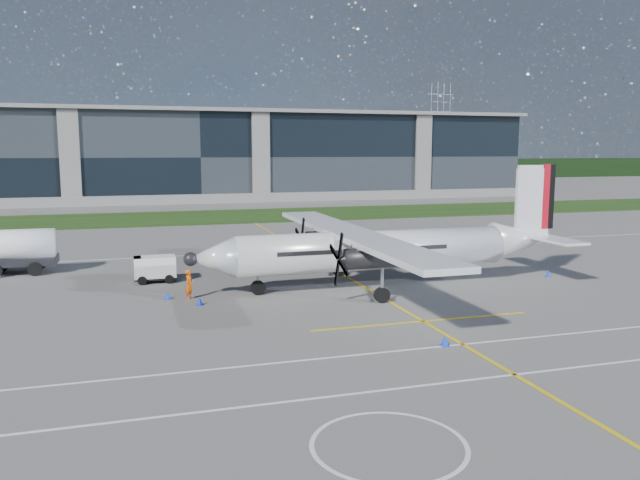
% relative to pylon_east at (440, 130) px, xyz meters
% --- Properties ---
extents(ground, '(400.00, 400.00, 0.00)m').
position_rel_pylon_east_xyz_m(ground, '(-85.00, -110.00, -15.00)').
color(ground, '#5A5855').
rests_on(ground, ground).
extents(grass_strip, '(400.00, 18.00, 0.04)m').
position_rel_pylon_east_xyz_m(grass_strip, '(-85.00, -102.00, -14.98)').
color(grass_strip, '#1A390F').
rests_on(grass_strip, ground).
extents(terminal_building, '(120.00, 20.00, 15.00)m').
position_rel_pylon_east_xyz_m(terminal_building, '(-85.00, -70.00, -7.50)').
color(terminal_building, black).
rests_on(terminal_building, ground).
extents(tree_line, '(400.00, 6.00, 6.00)m').
position_rel_pylon_east_xyz_m(tree_line, '(-85.00, -10.00, -12.00)').
color(tree_line, black).
rests_on(tree_line, ground).
extents(pylon_east, '(9.00, 4.60, 30.00)m').
position_rel_pylon_east_xyz_m(pylon_east, '(0.00, 0.00, 0.00)').
color(pylon_east, gray).
rests_on(pylon_east, ground).
extents(yellow_taxiway_centerline, '(0.20, 70.00, 0.01)m').
position_rel_pylon_east_xyz_m(yellow_taxiway_centerline, '(-82.00, -140.00, -14.99)').
color(yellow_taxiway_centerline, yellow).
rests_on(yellow_taxiway_centerline, ground).
extents(white_lane_line, '(90.00, 0.15, 0.01)m').
position_rel_pylon_east_xyz_m(white_lane_line, '(-85.00, -164.00, -14.99)').
color(white_lane_line, white).
rests_on(white_lane_line, ground).
extents(turboprop_aircraft, '(24.89, 25.81, 7.74)m').
position_rel_pylon_east_xyz_m(turboprop_aircraft, '(-80.65, -147.71, -11.13)').
color(turboprop_aircraft, white).
rests_on(turboprop_aircraft, ground).
extents(baggage_tug, '(2.86, 1.71, 1.71)m').
position_rel_pylon_east_xyz_m(baggage_tug, '(-94.76, -142.02, -14.14)').
color(baggage_tug, white).
rests_on(baggage_tug, ground).
extents(ground_crew_person, '(0.94, 1.01, 2.02)m').
position_rel_pylon_east_xyz_m(ground_crew_person, '(-93.01, -147.59, -13.99)').
color(ground_crew_person, '#F25907').
rests_on(ground_crew_person, ground).
extents(safety_cone_portwing, '(0.36, 0.36, 0.50)m').
position_rel_pylon_east_xyz_m(safety_cone_portwing, '(-82.86, -159.93, -14.75)').
color(safety_cone_portwing, '#0C34D9').
rests_on(safety_cone_portwing, ground).
extents(safety_cone_fwd, '(0.36, 0.36, 0.50)m').
position_rel_pylon_east_xyz_m(safety_cone_fwd, '(-94.26, -147.27, -14.75)').
color(safety_cone_fwd, '#0C34D9').
rests_on(safety_cone_fwd, ground).
extents(safety_cone_tail, '(0.36, 0.36, 0.50)m').
position_rel_pylon_east_xyz_m(safety_cone_tail, '(-68.67, -148.22, -14.75)').
color(safety_cone_tail, '#0C34D9').
rests_on(safety_cone_tail, ground).
extents(safety_cone_nose_port, '(0.36, 0.36, 0.50)m').
position_rel_pylon_east_xyz_m(safety_cone_nose_port, '(-92.60, -149.24, -14.75)').
color(safety_cone_nose_port, '#0C34D9').
rests_on(safety_cone_nose_port, ground).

